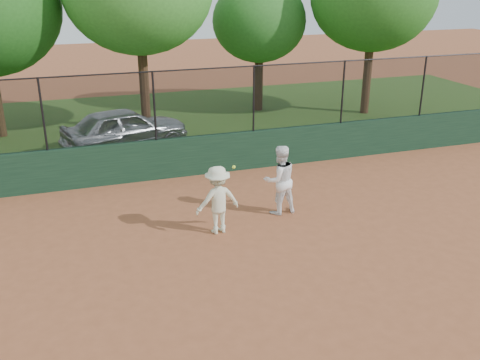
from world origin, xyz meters
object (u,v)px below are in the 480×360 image
object	(u,v)px
player_main	(218,200)
parked_car	(125,129)
tree_3	(259,21)
player_second	(280,180)

from	to	relation	value
player_main	parked_car	bearing A→B (deg)	99.96
parked_car	tree_3	world-z (taller)	tree_3
parked_car	player_main	bearing A→B (deg)	173.80
player_main	player_second	bearing A→B (deg)	17.63
player_second	player_main	bearing A→B (deg)	11.90
player_second	tree_3	xyz separation A→B (m)	(3.28, 10.39, 2.92)
player_second	tree_3	bearing A→B (deg)	-113.24
parked_car	player_second	bearing A→B (deg)	-171.29
parked_car	player_main	size ratio (longest dim) A/B	2.54
parked_car	player_second	distance (m)	7.22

